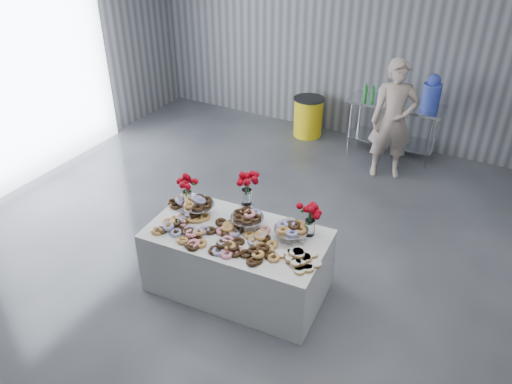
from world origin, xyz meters
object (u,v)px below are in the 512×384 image
display_table (238,261)px  prep_table (394,119)px  trash_barrel (308,117)px  person (393,120)px  water_jug (432,93)px

display_table → prep_table: prep_table is taller
display_table → prep_table: bearing=81.9°
prep_table → trash_barrel: bearing=-180.0°
person → display_table: bearing=-124.0°
display_table → person: (0.72, 3.34, 0.53)m
display_table → prep_table: 4.10m
prep_table → water_jug: bearing=-0.0°
display_table → trash_barrel: 4.16m
prep_table → trash_barrel: 1.53m
person → trash_barrel: bearing=134.5°
water_jug → person: bearing=-116.6°
display_table → water_jug: bearing=75.1°
prep_table → person: (0.14, -0.72, 0.29)m
display_table → person: 3.45m
water_jug → trash_barrel: 2.16m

